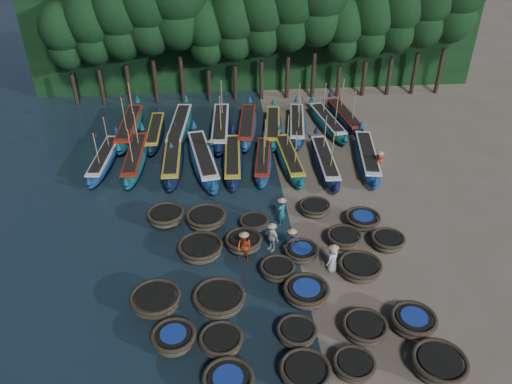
{
  "coord_description": "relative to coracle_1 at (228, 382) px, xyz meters",
  "views": [
    {
      "loc": [
        -4.0,
        -21.82,
        17.38
      ],
      "look_at": [
        -1.86,
        2.76,
        1.3
      ],
      "focal_mm": 35.0,
      "sensor_mm": 36.0,
      "label": 1
    }
  ],
  "objects": [
    {
      "name": "coracle_10",
      "position": [
        -3.19,
        4.71,
        0.0
      ],
      "size": [
        2.53,
        2.53,
        0.79
      ],
      "rotation": [
        0.0,
        0.0,
        -0.13
      ],
      "color": "brown",
      "rests_on": "ground"
    },
    {
      "name": "coracle_22",
      "position": [
        1.88,
        10.42,
        -0.06
      ],
      "size": [
        2.02,
        2.02,
        0.67
      ],
      "rotation": [
        0.0,
        0.0,
        0.39
      ],
      "color": "brown",
      "rests_on": "ground"
    },
    {
      "name": "fisherman_6",
      "position": [
        10.71,
        15.78,
        0.43
      ],
      "size": [
        0.6,
        0.85,
        1.83
      ],
      "rotation": [
        0.0,
        0.0,
        4.82
      ],
      "color": "#C13D19",
      "rests_on": "ground"
    },
    {
      "name": "fisherman_1",
      "position": [
        3.5,
        10.67,
        0.52
      ],
      "size": [
        0.75,
        0.73,
        1.94
      ],
      "rotation": [
        0.0,
        0.0,
        3.86
      ],
      "color": "#195B6B",
      "rests_on": "ground"
    },
    {
      "name": "coracle_11",
      "position": [
        -0.24,
        4.5,
        0.02
      ],
      "size": [
        2.94,
        2.94,
        0.82
      ],
      "rotation": [
        0.0,
        0.0,
        -0.32
      ],
      "color": "brown",
      "rests_on": "ground"
    },
    {
      "name": "coracle_15",
      "position": [
        -1.13,
        8.27,
        0.01
      ],
      "size": [
        2.69,
        2.69,
        0.81
      ],
      "rotation": [
        0.0,
        0.0,
        0.21
      ],
      "color": "brown",
      "rests_on": "ground"
    },
    {
      "name": "long_boat_4",
      "position": [
        1.01,
        17.55,
        0.09
      ],
      "size": [
        1.77,
        8.03,
        1.41
      ],
      "rotation": [
        0.0,
        0.0,
        -0.05
      ],
      "color": "#0E1035",
      "rests_on": "ground"
    },
    {
      "name": "tree_11",
      "position": [
        13.32,
        29.47,
        6.2
      ],
      "size": [
        4.09,
        4.09,
        9.65
      ],
      "color": "black",
      "rests_on": "ground"
    },
    {
      "name": "long_boat_2",
      "position": [
        -3.1,
        18.05,
        0.12
      ],
      "size": [
        1.5,
        8.57,
        1.51
      ],
      "rotation": [
        0.0,
        0.0,
        0.0
      ],
      "color": "#0E1035",
      "rests_on": "ground"
    },
    {
      "name": "fisherman_5",
      "position": [
        -0.43,
        18.67,
        0.36
      ],
      "size": [
        0.56,
        1.45,
        1.73
      ],
      "rotation": [
        0.0,
        0.0,
        4.79
      ],
      "color": "#195B6B",
      "rests_on": "ground"
    },
    {
      "name": "tree_10",
      "position": [
        11.02,
        29.47,
        5.52
      ],
      "size": [
        3.68,
        3.68,
        8.68
      ],
      "color": "black",
      "rests_on": "ground"
    },
    {
      "name": "coracle_5",
      "position": [
        -2.24,
        2.38,
        -0.01
      ],
      "size": [
        1.99,
        1.99,
        0.77
      ],
      "rotation": [
        0.0,
        0.0,
        -0.06
      ],
      "color": "brown",
      "rests_on": "ground"
    },
    {
      "name": "fisherman_0",
      "position": [
        5.56,
        6.5,
        0.41
      ],
      "size": [
        0.92,
        0.9,
        1.8
      ],
      "rotation": [
        0.0,
        0.0,
        3.88
      ],
      "color": "silver",
      "rests_on": "ground"
    },
    {
      "name": "long_boat_8",
      "position": [
        10.33,
        17.14,
        0.11
      ],
      "size": [
        2.68,
        8.33,
        1.48
      ],
      "rotation": [
        0.0,
        0.0,
        -0.15
      ],
      "color": "navy",
      "rests_on": "ground"
    },
    {
      "name": "coracle_16",
      "position": [
        1.17,
        8.62,
        0.02
      ],
      "size": [
        2.23,
        2.23,
        0.81
      ],
      "rotation": [
        0.0,
        0.0,
        0.23
      ],
      "color": "brown",
      "rests_on": "ground"
    },
    {
      "name": "coracle_4",
      "position": [
        8.59,
        0.11,
        -0.01
      ],
      "size": [
        2.82,
        2.82,
        0.78
      ],
      "rotation": [
        0.0,
        0.0,
        -0.41
      ],
      "color": "brown",
      "rests_on": "ground"
    },
    {
      "name": "ground",
      "position": [
        4.02,
        9.47,
        -0.45
      ],
      "size": [
        120.0,
        120.0,
        0.0
      ],
      "primitive_type": "plane",
      "color": "#7B6959",
      "rests_on": "ground"
    },
    {
      "name": "foliage_wall",
      "position": [
        4.02,
        32.97,
        4.55
      ],
      "size": [
        40.0,
        3.0,
        10.0
      ],
      "primitive_type": "cube",
      "color": "black",
      "rests_on": "ground"
    },
    {
      "name": "coracle_19",
      "position": [
        8.96,
        8.1,
        -0.03
      ],
      "size": [
        2.15,
        2.15,
        0.73
      ],
      "rotation": [
        0.0,
        0.0,
        0.32
      ],
      "color": "brown",
      "rests_on": "ground"
    },
    {
      "name": "fisherman_3",
      "position": [
        3.68,
        8.01,
        0.38
      ],
      "size": [
        1.14,
        0.86,
        1.77
      ],
      "rotation": [
        0.0,
        0.0,
        3.44
      ],
      "color": "black",
      "rests_on": "ground"
    },
    {
      "name": "fisherman_2",
      "position": [
        1.15,
        7.65,
        0.49
      ],
      "size": [
        1.09,
        1.11,
        2.0
      ],
      "rotation": [
        0.0,
        0.0,
        5.45
      ],
      "color": "#C13D19",
      "rests_on": "ground"
    },
    {
      "name": "tree_2",
      "position": [
        -7.38,
        29.47,
        6.87
      ],
      "size": [
        4.51,
        4.51,
        10.63
      ],
      "color": "black",
      "rests_on": "ground"
    },
    {
      "name": "coracle_17",
      "position": [
        4.16,
        7.65,
        -0.07
      ],
      "size": [
        2.13,
        2.13,
        0.66
      ],
      "rotation": [
        0.0,
        0.0,
        -0.29
      ],
      "color": "brown",
      "rests_on": "ground"
    },
    {
      "name": "coracle_2",
      "position": [
        3.09,
        0.23,
        -0.05
      ],
      "size": [
        2.34,
        2.34,
        0.71
      ],
      "rotation": [
        0.0,
        0.0,
        -0.21
      ],
      "color": "brown",
      "rests_on": "ground"
    },
    {
      "name": "tree_7",
      "position": [
        4.12,
        29.47,
        6.87
      ],
      "size": [
        4.51,
        4.51,
        10.63
      ],
      "color": "black",
      "rests_on": "ground"
    },
    {
      "name": "coracle_24",
      "position": [
        8.14,
        10.17,
        -0.05
      ],
      "size": [
        2.35,
        2.35,
        0.7
      ],
      "rotation": [
        0.0,
        0.0,
        0.28
      ],
      "color": "brown",
      "rests_on": "ground"
    },
    {
      "name": "tree_12",
      "position": [
        15.62,
        29.47,
        6.87
      ],
      "size": [
        4.51,
        4.51,
        10.63
      ],
      "color": "black",
      "rests_on": "ground"
    },
    {
      "name": "long_boat_15",
      "position": [
        6.27,
        22.7,
        0.1
      ],
      "size": [
        2.58,
        8.14,
        3.49
      ],
      "rotation": [
        0.0,
        0.0,
        -0.15
      ],
      "color": "navy",
      "rests_on": "ground"
    },
    {
      "name": "long_boat_10",
      "position": [
        -4.65,
        22.41,
        0.05
      ],
      "size": [
        1.42,
        7.44,
        1.31
      ],
      "rotation": [
        0.0,
        0.0,
        -0.02
      ],
      "color": "#0E1035",
      "rests_on": "ground"
    },
    {
      "name": "long_boat_14",
      "position": [
        4.37,
        22.49,
        0.08
      ],
      "size": [
        2.34,
        7.9,
        1.4
      ],
      "rotation": [
        0.0,
        0.0,
        -0.12
      ],
      "color": "#105660",
      "rests_on": "ground"
    },
    {
      "name": "coracle_13",
      "position": [
        3.89,
        4.61,
        0.01
      ],
      "size": [
        2.47,
        2.47,
        0.79
      ],
      "rotation": [
        0.0,
        0.0,
        -0.22
      ],
      "color": "brown",
      "rests_on": "ground"
    },
    {
      "name": "tree_5",
      "position": [
        -0.48,
        29.47,
        5.52
      ],
      "size": [
        3.68,
        3.68,
        8.68
      ],
      "color": "black",
      "rests_on": "ground"
    },
    {
      "name": "long_boat_6",
      "position": [
        4.9,
        17.42,
        0.08
      ],
      "size": [
        1.82,
        7.81,
        3.32
      ],
      "rotation": [
        0.0,
        0.0,
        0.06
      ],
      "color": "#105660",
      "rests_on": "ground"
    },
    {
      "name": "long_boat_0",
      "position": [
        -7.81,
        18.46,
        0.06
      ],
      "size": [
        1.99,
        7.55,
        3.22
      ],
      "rotation": [
        0.0,
        0.0,
        -0.09
      ],
      "color": "navy",
      "rests_on": "ground"
    },
    {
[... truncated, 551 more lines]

